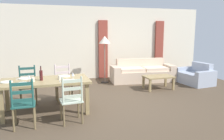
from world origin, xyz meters
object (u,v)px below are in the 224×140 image
(coffee_cup_secondary, at_px, (33,80))
(dining_chair_far_left, at_px, (28,85))
(dining_chair_near_left, at_px, (23,104))
(wine_glass_near_left, at_px, (29,77))
(coffee_table, at_px, (158,78))
(dining_chair_near_right, at_px, (72,100))
(dining_chair_far_right, at_px, (63,83))
(armchair_upholstered, at_px, (196,77))
(wine_bottle, at_px, (41,75))
(wine_glass_near_right, at_px, (73,74))
(coffee_cup_primary, at_px, (59,77))
(standing_lamp, at_px, (105,43))
(dining_table, at_px, (45,84))
(couch, at_px, (142,73))

(coffee_cup_secondary, bearing_deg, dining_chair_far_left, 100.55)
(dining_chair_near_left, height_order, wine_glass_near_left, dining_chair_near_left)
(coffee_table, bearing_deg, dining_chair_near_right, -148.06)
(dining_chair_far_right, height_order, wine_glass_near_left, dining_chair_far_right)
(dining_chair_near_left, relative_size, armchair_upholstered, 0.78)
(dining_chair_far_right, distance_m, armchair_upholstered, 4.61)
(wine_bottle, xyz_separation_m, wine_glass_near_right, (0.67, -0.10, -0.01))
(dining_chair_far_left, height_order, coffee_cup_primary, dining_chair_far_left)
(coffee_cup_primary, height_order, standing_lamp, standing_lamp)
(dining_chair_near_right, bearing_deg, coffee_cup_primary, 102.95)
(dining_table, xyz_separation_m, dining_chair_near_left, (-0.42, -0.73, -0.19))
(wine_glass_near_left, relative_size, coffee_table, 0.18)
(wine_bottle, distance_m, coffee_cup_primary, 0.39)
(dining_chair_far_right, relative_size, wine_glass_near_right, 5.96)
(wine_bottle, distance_m, coffee_table, 3.69)
(coffee_cup_primary, relative_size, standing_lamp, 0.05)
(dining_chair_near_right, bearing_deg, dining_chair_near_left, 178.48)
(dining_chair_near_right, xyz_separation_m, wine_glass_near_right, (0.12, 0.63, 0.38))
(wine_bottle, bearing_deg, coffee_cup_secondary, -158.05)
(standing_lamp, bearing_deg, dining_chair_far_left, -145.70)
(standing_lamp, bearing_deg, coffee_table, -46.04)
(dining_chair_far_left, distance_m, armchair_upholstered, 5.46)
(wine_bottle, height_order, coffee_table, wine_bottle)
(dining_chair_far_left, relative_size, couch, 0.41)
(wine_glass_near_left, bearing_deg, dining_chair_far_right, 49.82)
(dining_chair_far_left, xyz_separation_m, standing_lamp, (2.47, 1.68, 0.93))
(dining_table, xyz_separation_m, dining_chair_far_left, (-0.42, 0.79, -0.19))
(wine_glass_near_left, xyz_separation_m, coffee_table, (3.72, 1.23, -0.51))
(wine_glass_near_right, bearing_deg, armchair_upholstered, 18.15)
(dining_chair_near_left, xyz_separation_m, wine_glass_near_right, (1.01, 0.61, 0.38))
(wine_glass_near_left, distance_m, wine_glass_near_right, 0.91)
(dining_chair_near_right, bearing_deg, coffee_cup_secondary, 137.33)
(wine_glass_near_left, distance_m, standing_lamp, 3.58)
(dining_chair_near_right, relative_size, coffee_cup_primary, 10.67)
(wine_bottle, bearing_deg, dining_chair_far_left, 112.31)
(wine_glass_near_left, distance_m, coffee_cup_secondary, 0.12)
(dining_chair_near_left, distance_m, armchair_upholstered, 5.82)
(dining_chair_far_left, distance_m, couch, 4.11)
(coffee_table, bearing_deg, wine_bottle, -162.54)
(dining_chair_far_left, relative_size, dining_chair_far_right, 1.00)
(wine_glass_near_left, height_order, couch, wine_glass_near_left)
(wine_glass_near_left, relative_size, couch, 0.07)
(wine_glass_near_left, height_order, wine_glass_near_right, same)
(dining_chair_far_left, xyz_separation_m, wine_glass_near_left, (0.09, -0.95, 0.38))
(coffee_cup_secondary, height_order, armchair_upholstered, coffee_cup_secondary)
(coffee_cup_primary, xyz_separation_m, armchair_upholstered, (4.71, 1.37, -0.55))
(standing_lamp, bearing_deg, wine_bottle, -130.51)
(dining_chair_far_left, height_order, couch, dining_chair_far_left)
(coffee_cup_primary, distance_m, coffee_table, 3.32)
(wine_bottle, distance_m, coffee_cup_secondary, 0.20)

